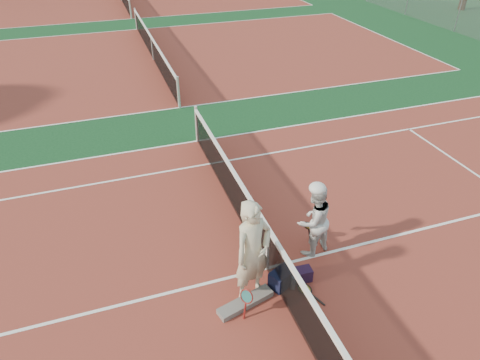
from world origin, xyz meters
name	(u,v)px	position (x,y,z in m)	size (l,w,h in m)	color
ground	(267,268)	(0.00, 0.00, 0.00)	(130.00, 130.00, 0.00)	#0F381A
court_main	(267,268)	(0.00, 0.00, 0.00)	(23.77, 10.97, 0.01)	maroon
court_far_a	(154,59)	(0.00, 13.50, 0.00)	(23.77, 10.97, 0.01)	maroon
court_far_b	(122,1)	(0.00, 27.00, 0.00)	(23.77, 10.97, 0.01)	maroon
net_main	(268,249)	(0.00, 0.00, 0.51)	(0.10, 10.98, 1.02)	black
net_far_a	(152,48)	(0.00, 13.50, 0.51)	(0.10, 10.98, 1.02)	black
player_a	(253,252)	(-0.49, -0.50, 1.02)	(0.74, 0.49, 2.03)	beige
player_b	(314,220)	(1.02, 0.19, 0.79)	(0.77, 0.60, 1.58)	silver
racket_red	(246,303)	(-0.74, -0.91, 0.30)	(0.14, 0.27, 0.59)	maroon
racket_black_held	(308,232)	(1.07, 0.43, 0.28)	(0.26, 0.27, 0.56)	black
racket_spare	(305,289)	(0.45, -0.75, 0.03)	(0.60, 0.27, 0.06)	black
sports_bag_navy	(281,278)	(0.09, -0.48, 0.17)	(0.43, 0.29, 0.34)	black
sports_bag_purple	(303,274)	(0.52, -0.48, 0.13)	(0.33, 0.23, 0.27)	black
net_cover_canvas	(245,303)	(-0.69, -0.70, 0.06)	(1.06, 0.25, 0.11)	#5E5A55
water_bottle	(293,283)	(0.27, -0.63, 0.15)	(0.09, 0.09, 0.30)	#C9E8FF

